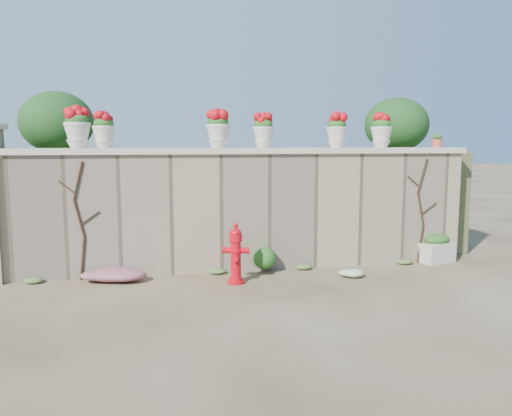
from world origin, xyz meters
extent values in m
plane|color=#4C3C26|center=(0.00, 0.00, 0.00)|extent=(80.00, 80.00, 0.00)
cube|color=gray|center=(0.00, 1.80, 1.00)|extent=(8.00, 0.40, 2.00)
cube|color=beige|center=(0.00, 1.80, 2.05)|extent=(8.10, 0.52, 0.10)
cube|color=#384C23|center=(0.00, 5.00, 1.00)|extent=(9.00, 6.00, 2.00)
ellipsoid|color=#143814|center=(-3.20, 3.00, 2.55)|extent=(1.30, 1.30, 1.10)
ellipsoid|color=#143814|center=(3.40, 3.00, 2.55)|extent=(1.30, 1.30, 1.10)
cylinder|color=black|center=(-2.66, 1.58, 0.35)|extent=(0.12, 0.04, 0.70)
cylinder|color=black|center=(-2.69, 1.58, 1.00)|extent=(0.17, 0.04, 0.61)
cylinder|color=black|center=(-2.67, 1.58, 1.60)|extent=(0.18, 0.04, 0.61)
cylinder|color=black|center=(-2.52, 1.58, 1.00)|extent=(0.30, 0.02, 0.22)
cylinder|color=black|center=(-2.85, 1.58, 1.50)|extent=(0.25, 0.02, 0.21)
cylinder|color=black|center=(3.24, 1.58, 0.35)|extent=(0.12, 0.04, 0.70)
cylinder|color=black|center=(3.22, 1.58, 1.00)|extent=(0.17, 0.04, 0.61)
cylinder|color=black|center=(3.23, 1.58, 1.60)|extent=(0.18, 0.04, 0.61)
cylinder|color=black|center=(3.38, 1.58, 1.00)|extent=(0.30, 0.02, 0.22)
cylinder|color=black|center=(3.05, 1.58, 1.50)|extent=(0.25, 0.02, 0.21)
cylinder|color=red|center=(-0.29, 0.90, 0.02)|extent=(0.27, 0.27, 0.05)
cylinder|color=red|center=(-0.29, 0.90, 0.38)|extent=(0.16, 0.16, 0.59)
cylinder|color=red|center=(-0.29, 0.90, 0.53)|extent=(0.20, 0.20, 0.04)
cylinder|color=red|center=(-0.29, 0.90, 0.73)|extent=(0.20, 0.20, 0.11)
ellipsoid|color=red|center=(-0.29, 0.90, 0.82)|extent=(0.18, 0.18, 0.13)
cylinder|color=red|center=(-0.29, 0.90, 0.90)|extent=(0.07, 0.07, 0.10)
cylinder|color=red|center=(-0.42, 0.94, 0.53)|extent=(0.15, 0.13, 0.10)
cylinder|color=red|center=(-0.16, 0.87, 0.53)|extent=(0.15, 0.13, 0.10)
cylinder|color=red|center=(-0.31, 0.80, 0.43)|extent=(0.11, 0.11, 0.09)
cube|color=beige|center=(3.55, 1.55, 0.18)|extent=(0.70, 0.52, 0.37)
ellipsoid|color=#1E5119|center=(3.55, 1.55, 0.43)|extent=(0.54, 0.41, 0.19)
ellipsoid|color=#1E5119|center=(0.32, 1.50, 0.28)|extent=(0.59, 0.53, 0.56)
ellipsoid|color=#CE2983|center=(-2.19, 1.32, 0.13)|extent=(1.00, 0.66, 0.27)
ellipsoid|color=white|center=(1.61, 0.85, 0.08)|extent=(0.47, 0.37, 0.17)
ellipsoid|color=#1E5119|center=(-2.68, 1.80, 2.55)|extent=(0.36, 0.36, 0.22)
ellipsoid|color=red|center=(-2.68, 1.80, 2.64)|extent=(0.32, 0.32, 0.23)
ellipsoid|color=#1E5119|center=(-2.28, 1.80, 2.49)|extent=(0.31, 0.31, 0.19)
ellipsoid|color=red|center=(-2.28, 1.80, 2.57)|extent=(0.28, 0.28, 0.20)
ellipsoid|color=#1E5119|center=(-0.43, 1.80, 2.54)|extent=(0.35, 0.35, 0.21)
ellipsoid|color=red|center=(-0.43, 1.80, 2.62)|extent=(0.31, 0.31, 0.22)
ellipsoid|color=#1E5119|center=(0.34, 1.80, 2.50)|extent=(0.32, 0.32, 0.19)
ellipsoid|color=red|center=(0.34, 1.80, 2.58)|extent=(0.28, 0.28, 0.20)
ellipsoid|color=#1E5119|center=(1.66, 1.80, 2.50)|extent=(0.32, 0.32, 0.19)
ellipsoid|color=red|center=(1.66, 1.80, 2.58)|extent=(0.28, 0.28, 0.20)
ellipsoid|color=#1E5119|center=(2.50, 1.80, 2.51)|extent=(0.33, 0.33, 0.20)
ellipsoid|color=red|center=(2.50, 1.80, 2.60)|extent=(0.29, 0.29, 0.21)
ellipsoid|color=#1E5119|center=(3.62, 1.80, 2.29)|extent=(0.17, 0.17, 0.12)
camera|label=1|loc=(-1.47, -6.61, 2.19)|focal=35.00mm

